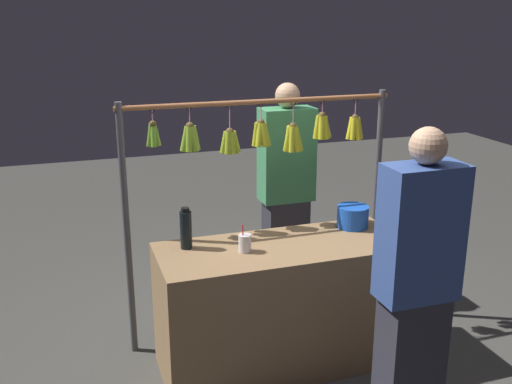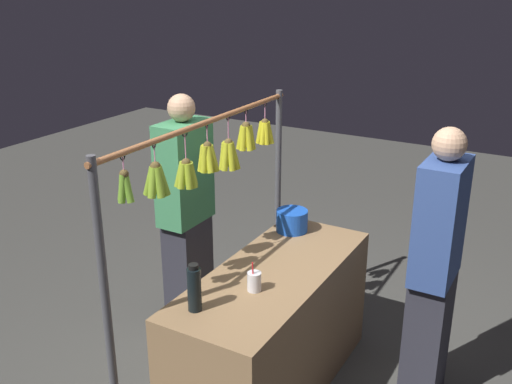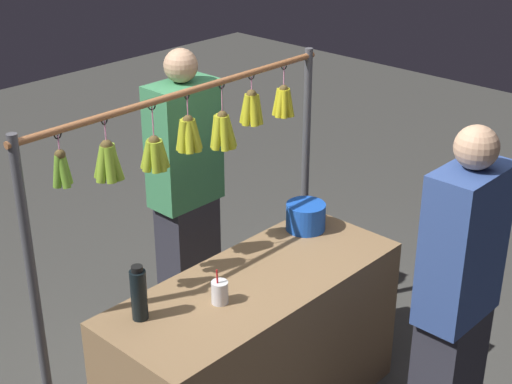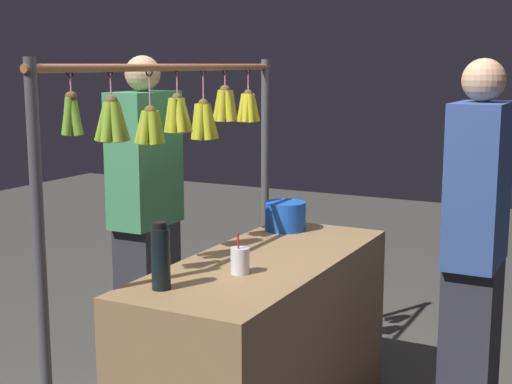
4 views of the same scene
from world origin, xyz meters
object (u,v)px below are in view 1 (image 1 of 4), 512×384
drink_cup (245,243)px  customer_person (416,291)px  vendor_person (286,195)px  blue_bucket (353,217)px  water_bottle (186,229)px

drink_cup → customer_person: (-0.66, 0.80, -0.04)m
drink_cup → vendor_person: bearing=-124.3°
drink_cup → customer_person: bearing=129.6°
drink_cup → vendor_person: vendor_person is taller
blue_bucket → customer_person: (0.14, 0.98, -0.06)m
vendor_person → blue_bucket: bearing=104.9°
water_bottle → customer_person: bearing=135.5°
blue_bucket → drink_cup: drink_cup is taller
water_bottle → drink_cup: water_bottle is taller
water_bottle → vendor_person: (-0.93, -0.74, -0.10)m
vendor_person → customer_person: (-0.05, 1.70, -0.01)m
blue_bucket → customer_person: bearing=81.6°
water_bottle → blue_bucket: bearing=-179.4°
customer_person → water_bottle: bearing=-44.5°
blue_bucket → water_bottle: bearing=0.6°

